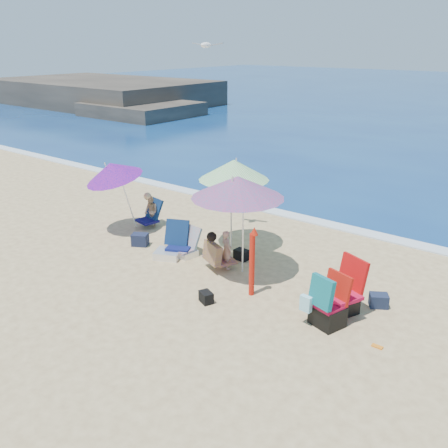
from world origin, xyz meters
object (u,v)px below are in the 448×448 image
Objects in this scene: chair_rainbow at (186,248)px; person_left at (151,211)px; seagull at (206,45)px; chair_navy at (172,247)px; umbrella_striped at (234,170)px; camp_chair_left at (341,296)px; furled_umbrella at (252,258)px; person_center at (220,251)px; camp_chair_right at (327,307)px; umbrella_blue at (112,171)px; umbrella_turquoise at (238,187)px.

chair_rainbow is 0.71× the size of person_left.
chair_navy is at bearing -82.86° from seagull.
umbrella_striped is 4.12m from camp_chair_left.
person_center is at bearing 156.09° from furled_umbrella.
chair_rainbow is 0.62× the size of camp_chair_left.
chair_rainbow is 0.67× the size of camp_chair_right.
furled_umbrella is at bearing -15.29° from chair_rainbow.
seagull is at bearing 136.87° from person_center.
furled_umbrella is 2.14× the size of chair_rainbow.
person_left is (0.46, 0.86, -1.26)m from umbrella_blue.
camp_chair_right is at bearing -15.79° from umbrella_turquoise.
seagull reaches higher than person_left.
camp_chair_left reaches higher than person_center.
umbrella_turquoise is at bearing 177.24° from camp_chair_left.
umbrella_blue is 3.00× the size of chair_rainbow.
seagull is at bearing 144.55° from umbrella_turquoise.
furled_umbrella is at bearing 176.00° from camp_chair_right.
camp_chair_left is at bearing 90.89° from camp_chair_right.
chair_rainbow is 0.92× the size of seagull.
chair_navy is (-2.63, 0.43, -0.60)m from furled_umbrella.
camp_chair_left reaches higher than chair_navy.
chair_rainbow is at bearing -71.83° from seagull.
seagull is (-0.20, 1.61, 4.58)m from chair_navy.
umbrella_blue is at bearing -147.59° from seagull.
umbrella_blue is 3.91m from person_center.
person_center is at bearing 5.38° from chair_navy.
umbrella_striped is at bearing 19.24° from umbrella_blue.
umbrella_striped reaches higher than camp_chair_left.
camp_chair_left is at bearing -2.38° from chair_rainbow.
umbrella_striped is at bearing -13.69° from seagull.
person_left is (-2.12, 0.89, 0.26)m from chair_rainbow.
seagull reaches higher than umbrella_blue.
umbrella_striped reaches higher than person_left.
umbrella_blue reaches higher than furled_umbrella.
chair_navy is at bearing -174.47° from umbrella_turquoise.
camp_chair_right is (3.54, -1.91, -1.62)m from umbrella_striped.
person_center is at bearing -43.13° from seagull.
chair_navy is at bearing -6.27° from umbrella_blue.
chair_navy is (-1.81, -0.18, -1.79)m from umbrella_turquoise.
chair_navy is at bearing 170.78° from furled_umbrella.
furled_umbrella is 1.42m from person_center.
umbrella_blue is at bearing 173.73° from chair_navy.
seagull is at bearing 154.75° from camp_chair_right.
chair_rainbow is 2.32m from person_left.
camp_chair_right reaches higher than person_center.
furled_umbrella is at bearing -23.91° from person_center.
seagull reaches higher than camp_chair_left.
furled_umbrella is at bearing -18.94° from person_left.
chair_navy is 4.36m from camp_chair_left.
person_left is (-1.87, 1.12, 0.23)m from chair_navy.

